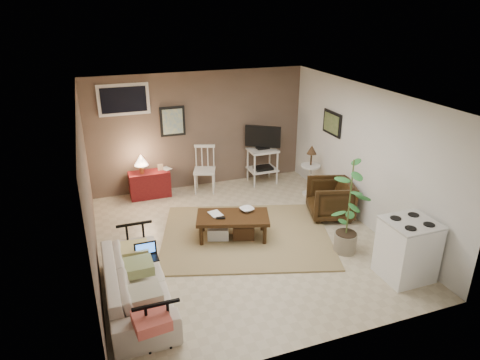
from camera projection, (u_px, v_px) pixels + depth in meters
name	position (u px, v px, depth m)	size (l,w,h in m)	color
floor	(241.00, 240.00, 7.08)	(5.00, 5.00, 0.00)	#C1B293
art_back	(173.00, 121.00, 8.50)	(0.50, 0.03, 0.60)	black
art_right	(332.00, 123.00, 8.11)	(0.03, 0.60, 0.45)	black
window	(124.00, 100.00, 8.03)	(0.96, 0.03, 0.60)	silver
rug	(246.00, 235.00, 7.20)	(2.77, 2.22, 0.03)	#9B885A
coffee_table	(232.00, 225.00, 7.04)	(1.30, 0.94, 0.44)	#39230F
sofa	(136.00, 277.00, 5.48)	(1.96, 0.57, 0.77)	beige
sofa_pillows	(142.00, 281.00, 5.27)	(0.38, 1.87, 0.13)	beige
sofa_end_rails	(145.00, 279.00, 5.54)	(0.53, 1.96, 0.66)	black
laptop	(146.00, 253.00, 5.79)	(0.30, 0.22, 0.21)	black
red_console	(149.00, 182.00, 8.55)	(0.80, 0.35, 0.92)	maroon
spindle_chair	(205.00, 171.00, 8.78)	(0.55, 0.55, 0.95)	silver
tv_stand	(263.00, 153.00, 9.10)	(0.66, 0.49, 1.26)	silver
side_table	(311.00, 164.00, 8.53)	(0.39, 0.39, 1.05)	silver
armchair	(330.00, 197.00, 7.72)	(0.74, 0.70, 0.77)	black
potted_plant	(349.00, 204.00, 6.45)	(0.39, 0.39, 1.56)	gray
stove	(407.00, 249.00, 5.99)	(0.68, 0.63, 0.89)	white
bowl	(247.00, 205.00, 7.10)	(0.22, 0.06, 0.22)	#39230F
book_table	(210.00, 209.00, 6.93)	(0.18, 0.02, 0.25)	#39230F
book_console	(163.00, 165.00, 8.52)	(0.16, 0.02, 0.21)	#39230F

